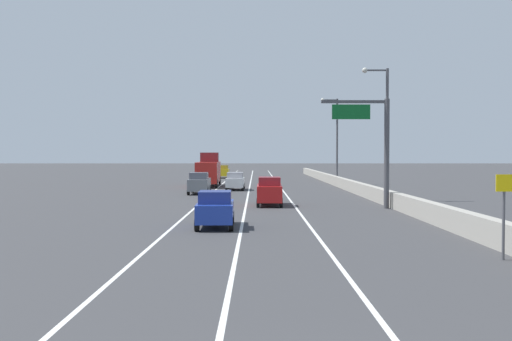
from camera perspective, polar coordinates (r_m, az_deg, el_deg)
The scene contains 15 objects.
ground_plane at distance 70.95m, azimuth 1.12°, elevation -1.32°, with size 320.00×320.00×0.00m, color #38383A.
lane_stripe_left at distance 62.09m, azimuth -3.81°, elevation -1.75°, with size 0.16×130.00×0.00m, color silver.
lane_stripe_center at distance 61.95m, azimuth -0.58°, elevation -1.75°, with size 0.16×130.00×0.00m, color silver.
lane_stripe_right at distance 62.01m, azimuth 2.66°, elevation -1.75°, with size 0.16×130.00×0.00m, color silver.
jersey_barrier_right at distance 47.91m, azimuth 11.61°, elevation -2.13°, with size 0.60×120.00×1.10m, color #9E998E.
overhead_sign_gantry at distance 38.41m, azimuth 12.46°, elevation 3.17°, with size 4.68×0.36×7.50m.
speed_advisory_sign at distance 21.02m, azimuth 24.46°, elevation -3.74°, with size 0.60×0.11×3.00m.
lamp_post_right_second at distance 45.05m, azimuth 13.25°, elevation 4.64°, with size 2.14×0.44×10.62m.
lamp_post_right_third at distance 68.18m, azimuth 8.32°, elevation 3.64°, with size 2.14×0.44×10.62m.
car_white_0 at distance 57.16m, azimuth -2.06°, elevation -1.11°, with size 1.92×4.35×1.85m.
car_yellow_1 at distance 86.43m, azimuth -3.35°, elevation -0.11°, with size 1.93×4.36×2.04m.
car_blue_2 at distance 27.95m, azimuth -4.14°, elevation -4.01°, with size 1.97×4.08×1.86m.
car_red_3 at distance 39.71m, azimuth 1.51°, elevation -2.17°, with size 1.89×4.30×2.08m.
car_gray_4 at distance 51.75m, azimuth -5.81°, elevation -1.32°, with size 1.94×4.47×2.02m.
box_truck at distance 63.95m, azimuth -4.84°, elevation -0.05°, with size 2.64×9.19×3.93m.
Camera 1 is at (-1.27, -6.84, 3.69)m, focal length 38.50 mm.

